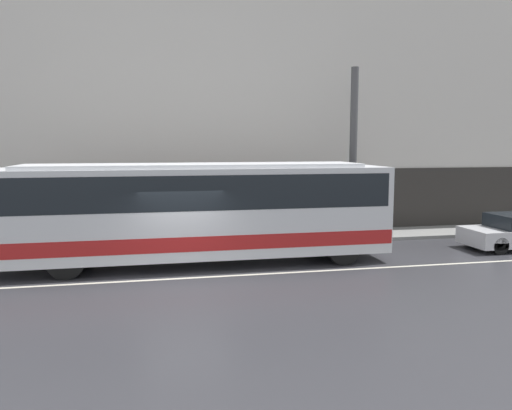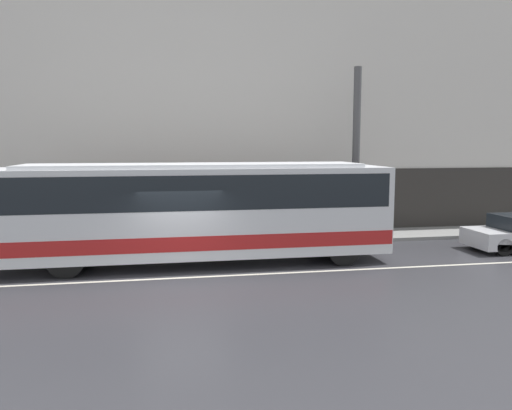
{
  "view_description": "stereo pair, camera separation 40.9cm",
  "coord_description": "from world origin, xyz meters",
  "views": [
    {
      "loc": [
        -0.8,
        -14.22,
        3.88
      ],
      "look_at": [
        2.51,
        1.71,
        1.88
      ],
      "focal_mm": 35.0,
      "sensor_mm": 36.0,
      "label": 1
    },
    {
      "loc": [
        -0.4,
        -14.3,
        3.88
      ],
      "look_at": [
        2.51,
        1.71,
        1.88
      ],
      "focal_mm": 35.0,
      "sensor_mm": 36.0,
      "label": 2
    }
  ],
  "objects": [
    {
      "name": "building_facade",
      "position": [
        0.0,
        6.47,
        5.54
      ],
      "size": [
        60.0,
        0.35,
        11.47
      ],
      "color": "silver",
      "rests_on": "ground_plane"
    },
    {
      "name": "utility_pole_near",
      "position": [
        7.1,
        4.65,
        3.51
      ],
      "size": [
        0.3,
        0.3,
        6.74
      ],
      "color": "#4C4C4F",
      "rests_on": "sidewalk"
    },
    {
      "name": "ground_plane",
      "position": [
        0.0,
        0.0,
        0.0
      ],
      "size": [
        60.0,
        60.0,
        0.0
      ],
      "primitive_type": "plane",
      "color": "#333338"
    },
    {
      "name": "sidewalk",
      "position": [
        0.0,
        5.16,
        0.07
      ],
      "size": [
        60.0,
        2.32,
        0.14
      ],
      "color": "gray",
      "rests_on": "ground_plane"
    },
    {
      "name": "lane_stripe",
      "position": [
        0.0,
        0.0,
        0.0
      ],
      "size": [
        54.0,
        0.14,
        0.01
      ],
      "color": "beige",
      "rests_on": "ground_plane"
    },
    {
      "name": "transit_bus",
      "position": [
        0.54,
        1.71,
        1.83
      ],
      "size": [
        12.5,
        2.51,
        3.25
      ],
      "color": "silver",
      "rests_on": "ground_plane"
    }
  ]
}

